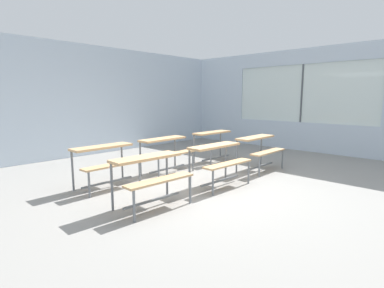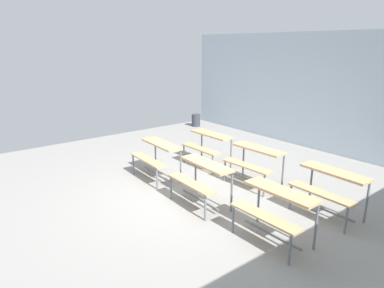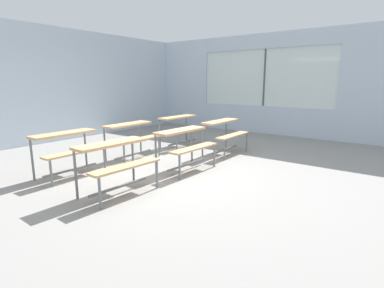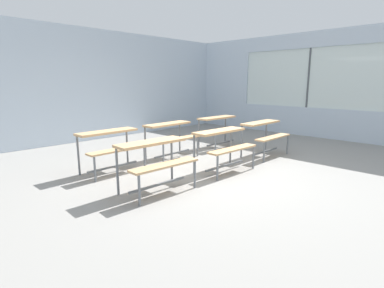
{
  "view_description": "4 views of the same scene",
  "coord_description": "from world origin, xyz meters",
  "views": [
    {
      "loc": [
        -3.8,
        -3.3,
        1.6
      ],
      "look_at": [
        0.39,
        0.65,
        0.69
      ],
      "focal_mm": 28.0,
      "sensor_mm": 36.0,
      "label": 1
    },
    {
      "loc": [
        4.59,
        -3.56,
        2.69
      ],
      "look_at": [
        -0.39,
        0.37,
        0.85
      ],
      "focal_mm": 32.29,
      "sensor_mm": 36.0,
      "label": 2
    },
    {
      "loc": [
        -3.8,
        -3.3,
        1.6
      ],
      "look_at": [
        0.62,
        -0.01,
        0.44
      ],
      "focal_mm": 28.0,
      "sensor_mm": 36.0,
      "label": 3
    },
    {
      "loc": [
        -3.8,
        -3.3,
        1.6
      ],
      "look_at": [
        -0.09,
        0.32,
        0.52
      ],
      "focal_mm": 28.0,
      "sensor_mm": 36.0,
      "label": 4
    }
  ],
  "objects": [
    {
      "name": "desk_bench_r0c1",
      "position": [
        0.38,
        -0.03,
        0.56
      ],
      "size": [
        1.12,
        0.63,
        0.74
      ],
      "rotation": [
        0.0,
        0.0,
        -0.04
      ],
      "color": "tan",
      "rests_on": "ground"
    },
    {
      "name": "desk_bench_r1c1",
      "position": [
        0.34,
        1.35,
        0.56
      ],
      "size": [
        1.12,
        0.62,
        0.74
      ],
      "rotation": [
        0.0,
        0.0,
        0.03
      ],
      "color": "tan",
      "rests_on": "ground"
    },
    {
      "name": "desk_bench_r0c0",
      "position": [
        -1.13,
        0.04,
        0.56
      ],
      "size": [
        1.12,
        0.64,
        0.74
      ],
      "rotation": [
        0.0,
        0.0,
        -0.04
      ],
      "color": "tan",
      "rests_on": "ground"
    },
    {
      "name": "desk_bench_r0c2",
      "position": [
        1.89,
        0.04,
        0.56
      ],
      "size": [
        1.1,
        0.59,
        0.74
      ],
      "rotation": [
        0.0,
        0.0,
        0.0
      ],
      "color": "tan",
      "rests_on": "ground"
    },
    {
      "name": "ground",
      "position": [
        0.0,
        0.0,
        -0.03
      ],
      "size": [
        10.0,
        9.0,
        0.05
      ],
      "primitive_type": "cube",
      "color": "gray"
    },
    {
      "name": "desk_bench_r1c2",
      "position": [
        1.95,
        1.32,
        0.56
      ],
      "size": [
        1.12,
        0.63,
        0.74
      ],
      "rotation": [
        0.0,
        0.0,
        -0.03
      ],
      "color": "tan",
      "rests_on": "ground"
    },
    {
      "name": "wall_back",
      "position": [
        0.0,
        4.5,
        1.5
      ],
      "size": [
        10.0,
        0.12,
        3.0
      ],
      "primitive_type": "cube",
      "color": "silver",
      "rests_on": "ground"
    },
    {
      "name": "wall_right",
      "position": [
        5.0,
        -0.13,
        1.45
      ],
      "size": [
        0.12,
        9.0,
        3.0
      ],
      "color": "silver",
      "rests_on": "ground"
    },
    {
      "name": "desk_bench_r1c0",
      "position": [
        -1.08,
        1.37,
        0.56
      ],
      "size": [
        1.11,
        0.6,
        0.74
      ],
      "rotation": [
        0.0,
        0.0,
        0.01
      ],
      "color": "tan",
      "rests_on": "ground"
    }
  ]
}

